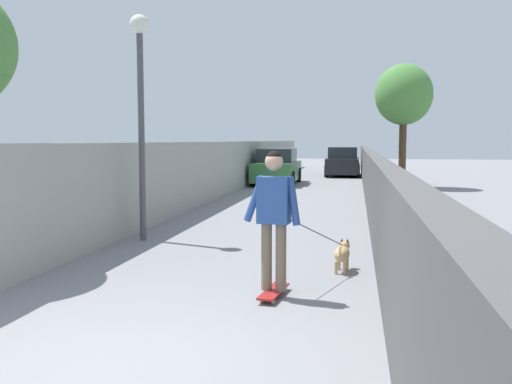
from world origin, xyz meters
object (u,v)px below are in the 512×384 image
person_skateboarder (274,209)px  car_far (343,162)px  lamp_post (141,87)px  skateboard (274,291)px  tree_right_mid (404,96)px  car_near (277,168)px  dog (342,253)px

person_skateboarder → car_far: person_skateboarder is taller
lamp_post → skateboard: lamp_post is taller
tree_right_mid → lamp_post: 14.43m
lamp_post → car_near: 14.29m
tree_right_mid → person_skateboarder: size_ratio=2.91×
lamp_post → skateboard: (-3.42, -3.03, -2.83)m
tree_right_mid → person_skateboarder: 17.03m
car_far → tree_right_mid: bearing=-160.5°
car_near → car_far: same height
tree_right_mid → car_near: 6.08m
car_near → car_far: size_ratio=1.00×
lamp_post → person_skateboarder: bearing=-138.5°
car_near → lamp_post: bearing=177.6°
skateboard → car_far: car_far is taller
lamp_post → dog: bearing=-117.1°
tree_right_mid → dog: size_ratio=2.75×
tree_right_mid → skateboard: bearing=170.4°
car_far → skateboard: bearing=179.4°
skateboard → person_skateboarder: person_skateboarder is taller
lamp_post → car_near: lamp_post is taller
lamp_post → dog: size_ratio=2.35×
tree_right_mid → car_far: bearing=19.5°
lamp_post → person_skateboarder: 4.91m
tree_right_mid → lamp_post: bearing=156.2°
tree_right_mid → lamp_post: tree_right_mid is taller
skateboard → car_far: bearing=-0.6°
person_skateboarder → car_near: size_ratio=0.39×
lamp_post → car_far: size_ratio=0.99×
dog → car_near: size_ratio=0.42×
car_near → tree_right_mid: bearing=-100.1°
lamp_post → skateboard: bearing=-138.5°
tree_right_mid → car_near: bearing=79.9°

